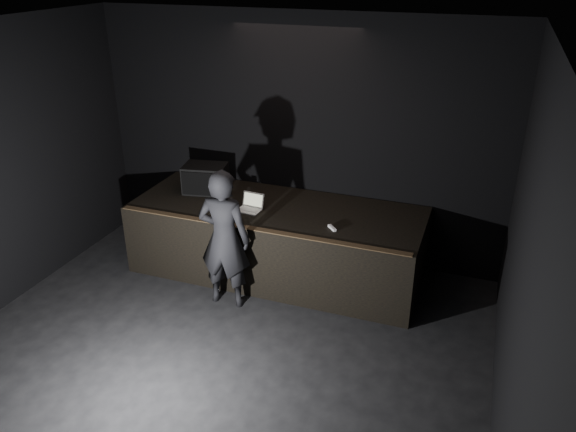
% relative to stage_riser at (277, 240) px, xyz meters
% --- Properties ---
extents(ground, '(7.00, 7.00, 0.00)m').
position_rel_stage_riser_xyz_m(ground, '(0.00, -2.73, -0.50)').
color(ground, black).
rests_on(ground, ground).
extents(room_walls, '(6.10, 7.10, 3.52)m').
position_rel_stage_riser_xyz_m(room_walls, '(0.00, -2.73, 1.52)').
color(room_walls, black).
rests_on(room_walls, ground).
extents(stage_riser, '(4.00, 1.50, 1.00)m').
position_rel_stage_riser_xyz_m(stage_riser, '(0.00, 0.00, 0.00)').
color(stage_riser, black).
rests_on(stage_riser, ground).
extents(riser_lip, '(3.92, 0.10, 0.01)m').
position_rel_stage_riser_xyz_m(riser_lip, '(0.00, -0.71, 0.51)').
color(riser_lip, brown).
rests_on(riser_lip, stage_riser).
extents(stage_monitor, '(0.68, 0.55, 0.40)m').
position_rel_stage_riser_xyz_m(stage_monitor, '(-1.18, 0.18, 0.70)').
color(stage_monitor, black).
rests_on(stage_monitor, stage_riser).
extents(cable, '(0.87, 0.13, 0.02)m').
position_rel_stage_riser_xyz_m(cable, '(-1.17, 0.20, 0.51)').
color(cable, black).
rests_on(cable, stage_riser).
extents(laptop, '(0.33, 0.30, 0.21)m').
position_rel_stage_riser_xyz_m(laptop, '(-0.31, -0.18, 0.56)').
color(laptop, white).
rests_on(laptop, stage_riser).
extents(beer_can, '(0.07, 0.07, 0.16)m').
position_rel_stage_riser_xyz_m(beer_can, '(-0.57, -0.27, 0.58)').
color(beer_can, silver).
rests_on(beer_can, stage_riser).
extents(plastic_cup, '(0.07, 0.07, 0.09)m').
position_rel_stage_riser_xyz_m(plastic_cup, '(-0.54, 0.31, 0.55)').
color(plastic_cup, white).
rests_on(plastic_cup, stage_riser).
extents(wii_remote, '(0.14, 0.15, 0.03)m').
position_rel_stage_riser_xyz_m(wii_remote, '(0.89, -0.37, 0.52)').
color(wii_remote, white).
rests_on(wii_remote, stage_riser).
extents(person, '(0.69, 0.48, 1.84)m').
position_rel_stage_riser_xyz_m(person, '(-0.34, -0.95, 0.42)').
color(person, black).
rests_on(person, ground).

